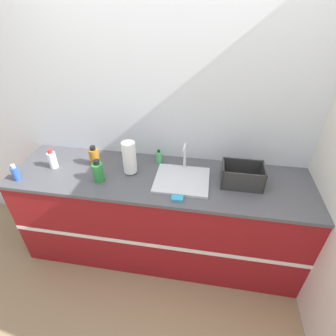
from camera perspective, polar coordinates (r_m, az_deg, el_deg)
name	(u,v)px	position (r m, az deg, el deg)	size (l,w,h in m)	color
ground_plane	(155,277)	(2.66, -2.92, -22.54)	(12.00, 12.00, 0.00)	#937A56
wall_back	(167,117)	(2.33, -0.24, 10.95)	(4.93, 0.06, 2.60)	silver
counter_cabinet	(161,216)	(2.51, -1.62, -10.38)	(2.55, 0.70, 0.92)	maroon
sink	(182,179)	(2.15, 3.07, -2.30)	(0.44, 0.39, 0.26)	silver
paper_towel_roll	(129,158)	(2.20, -8.40, 2.24)	(0.11, 0.11, 0.29)	#4C4C51
dish_rack	(242,177)	(2.17, 15.80, -1.87)	(0.33, 0.22, 0.17)	#2D2D2D
bottle_blue	(16,173)	(2.47, -30.24, -0.94)	(0.06, 0.06, 0.14)	#2D56B7
bottle_white_spray	(52,160)	(2.49, -23.86, 1.70)	(0.07, 0.07, 0.18)	white
bottle_green	(98,172)	(2.19, -14.98, -0.77)	(0.09, 0.09, 0.20)	#2D8C3D
bottle_amber	(94,157)	(2.40, -15.75, 2.39)	(0.08, 0.08, 0.19)	#B26B19
soap_dispenser	(159,157)	(2.34, -2.01, 2.36)	(0.06, 0.06, 0.13)	#4CB266
sponge	(177,198)	(1.97, 2.05, -6.63)	(0.09, 0.06, 0.02)	#3399BF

